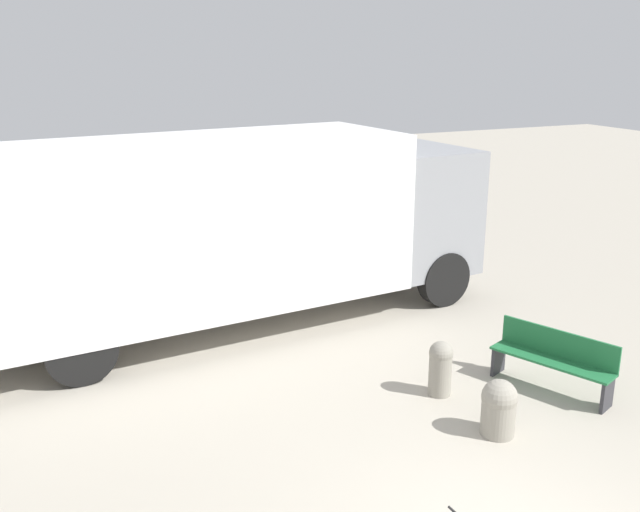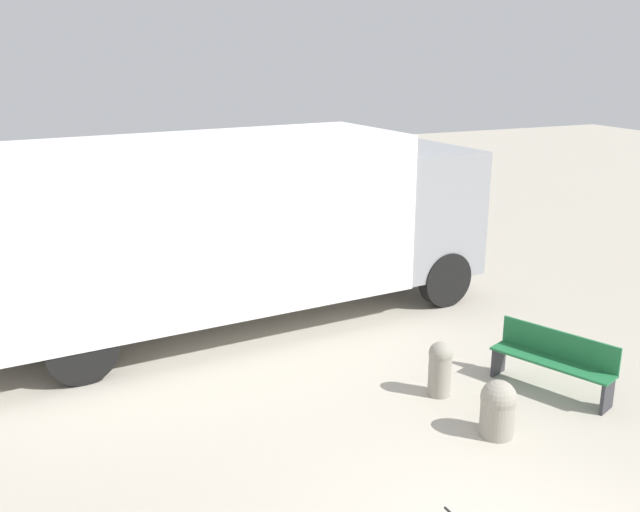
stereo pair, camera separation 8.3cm
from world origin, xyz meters
TOP-DOWN VIEW (x-y plane):
  - delivery_truck at (-0.61, 6.96)m, footprint 9.53×3.39m
  - park_bench at (2.84, 2.60)m, footprint 1.04×1.77m
  - bollard_near_bench at (1.34, 1.91)m, footprint 0.45×0.45m
  - bollard_far_bench at (1.27, 3.13)m, footprint 0.34×0.34m

SIDE VIEW (x-z plane):
  - bollard_near_bench at x=1.34m, z-range 0.01..0.76m
  - bollard_far_bench at x=1.27m, z-range 0.03..0.83m
  - park_bench at x=2.84m, z-range 0.05..0.92m
  - delivery_truck at x=-0.61m, z-range 0.20..3.49m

